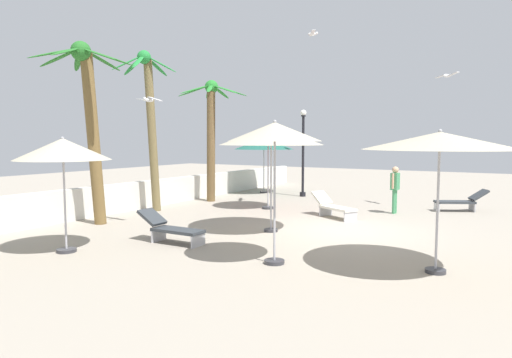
{
  "coord_description": "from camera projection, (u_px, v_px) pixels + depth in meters",
  "views": [
    {
      "loc": [
        -12.86,
        -4.68,
        2.68
      ],
      "look_at": [
        0.0,
        2.88,
        1.4
      ],
      "focal_mm": 32.34,
      "sensor_mm": 36.0,
      "label": 1
    }
  ],
  "objects": [
    {
      "name": "patio_umbrella_3",
      "position": [
        268.0,
        136.0,
        17.63
      ],
      "size": [
        2.35,
        2.35,
        3.13
      ],
      "color": "#333338",
      "rests_on": "ground_plane"
    },
    {
      "name": "ground_plane",
      "position": [
        340.0,
        230.0,
        13.64
      ],
      "size": [
        56.0,
        56.0,
        0.0
      ],
      "primitive_type": "plane",
      "color": "#9E9384"
    },
    {
      "name": "lamp_post_0",
      "position": [
        303.0,
        151.0,
        21.58
      ],
      "size": [
        0.29,
        0.29,
        4.06
      ],
      "color": "black",
      "rests_on": "ground_plane"
    },
    {
      "name": "patio_umbrella_5",
      "position": [
        440.0,
        141.0,
        9.06
      ],
      "size": [
        3.04,
        3.04,
        2.89
      ],
      "color": "#333338",
      "rests_on": "ground_plane"
    },
    {
      "name": "lounge_chair_2",
      "position": [
        171.0,
        228.0,
        11.94
      ],
      "size": [
        0.56,
        1.87,
        0.83
      ],
      "color": "#B7B7BC",
      "rests_on": "ground_plane"
    },
    {
      "name": "seagull_0",
      "position": [
        149.0,
        100.0,
        13.75
      ],
      "size": [
        0.38,
        1.03,
        0.16
      ],
      "color": "white"
    },
    {
      "name": "patio_umbrella_0",
      "position": [
        271.0,
        136.0,
        13.2
      ],
      "size": [
        3.01,
        3.01,
        3.1
      ],
      "color": "#333338",
      "rests_on": "ground_plane"
    },
    {
      "name": "patio_umbrella_1",
      "position": [
        264.0,
        144.0,
        22.99
      ],
      "size": [
        2.99,
        2.99,
        2.77
      ],
      "color": "#333338",
      "rests_on": "ground_plane"
    },
    {
      "name": "guest_0",
      "position": [
        395.0,
        185.0,
        16.64
      ],
      "size": [
        0.56,
        0.27,
        1.71
      ],
      "color": "#3F8C59",
      "rests_on": "ground_plane"
    },
    {
      "name": "lounge_chair_0",
      "position": [
        333.0,
        206.0,
        15.87
      ],
      "size": [
        1.4,
        1.9,
        0.84
      ],
      "color": "#B7B7BC",
      "rests_on": "ground_plane"
    },
    {
      "name": "seagull_2",
      "position": [
        447.0,
        76.0,
        17.21
      ],
      "size": [
        0.77,
        0.95,
        0.14
      ],
      "color": "white"
    },
    {
      "name": "palm_tree_2",
      "position": [
        150.0,
        116.0,
        16.86
      ],
      "size": [
        2.28,
        2.25,
        5.87
      ],
      "color": "brown",
      "rests_on": "ground_plane"
    },
    {
      "name": "patio_umbrella_4",
      "position": [
        63.0,
        150.0,
        10.79
      ],
      "size": [
        2.2,
        2.2,
        2.75
      ],
      "color": "#333338",
      "rests_on": "ground_plane"
    },
    {
      "name": "seagull_1",
      "position": [
        313.0,
        34.0,
        17.34
      ],
      "size": [
        1.02,
        0.66,
        0.14
      ],
      "color": "white"
    },
    {
      "name": "patio_umbrella_2",
      "position": [
        275.0,
        133.0,
        9.74
      ],
      "size": [
        2.0,
        2.0,
        3.1
      ],
      "color": "#333338",
      "rests_on": "ground_plane"
    },
    {
      "name": "palm_tree_0",
      "position": [
        90.0,
        113.0,
        14.11
      ],
      "size": [
        3.07,
        3.08,
        5.62
      ],
      "color": "brown",
      "rests_on": "ground_plane"
    },
    {
      "name": "palm_tree_1",
      "position": [
        211.0,
        126.0,
        19.85
      ],
      "size": [
        3.02,
        3.02,
        5.22
      ],
      "color": "brown",
      "rests_on": "ground_plane"
    },
    {
      "name": "lounge_chair_1",
      "position": [
        461.0,
        201.0,
        17.2
      ],
      "size": [
        1.36,
        1.91,
        0.83
      ],
      "color": "#B7B7BC",
      "rests_on": "ground_plane"
    },
    {
      "name": "boundary_wall",
      "position": [
        137.0,
        196.0,
        17.75
      ],
      "size": [
        25.2,
        0.3,
        1.05
      ],
      "primitive_type": "cube",
      "color": "silver",
      "rests_on": "ground_plane"
    }
  ]
}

